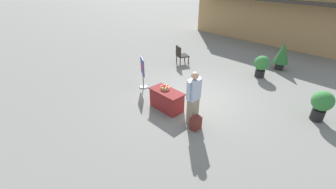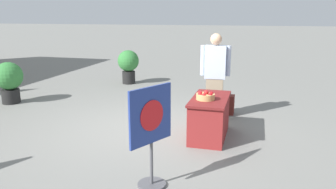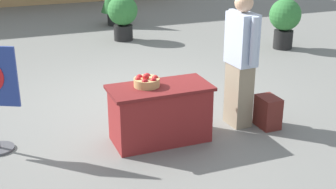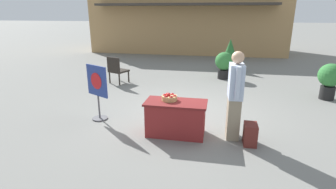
{
  "view_description": "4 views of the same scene",
  "coord_description": "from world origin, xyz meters",
  "px_view_note": "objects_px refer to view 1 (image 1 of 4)",
  "views": [
    {
      "loc": [
        4.85,
        -5.88,
        4.33
      ],
      "look_at": [
        -0.08,
        -1.15,
        0.55
      ],
      "focal_mm": 24.0,
      "sensor_mm": 36.0,
      "label": 1
    },
    {
      "loc": [
        -5.55,
        -1.94,
        2.11
      ],
      "look_at": [
        -0.63,
        -0.6,
        0.86
      ],
      "focal_mm": 35.0,
      "sensor_mm": 36.0,
      "label": 2
    },
    {
      "loc": [
        -1.92,
        -6.15,
        2.63
      ],
      "look_at": [
        0.08,
        -1.06,
        0.53
      ],
      "focal_mm": 50.0,
      "sensor_mm": 36.0,
      "label": 3
    },
    {
      "loc": [
        0.71,
        -6.08,
        2.44
      ],
      "look_at": [
        -0.29,
        -0.97,
        0.78
      ],
      "focal_mm": 28.0,
      "sensor_mm": 36.0,
      "label": 4
    }
  ],
  "objects_px": {
    "display_table": "(167,100)",
    "person_visitor": "(194,97)",
    "potted_plant_near_right": "(322,103)",
    "potted_plant_near_left": "(282,54)",
    "apple_basket": "(165,87)",
    "backpack": "(196,123)",
    "poster_board": "(143,71)",
    "potted_plant_far_right": "(262,65)",
    "patio_chair": "(181,54)"
  },
  "relations": [
    {
      "from": "display_table",
      "to": "person_visitor",
      "type": "distance_m",
      "value": 1.26
    },
    {
      "from": "potted_plant_near_right",
      "to": "person_visitor",
      "type": "bearing_deg",
      "value": -132.6
    },
    {
      "from": "potted_plant_near_left",
      "to": "apple_basket",
      "type": "bearing_deg",
      "value": -101.99
    },
    {
      "from": "apple_basket",
      "to": "potted_plant_near_left",
      "type": "height_order",
      "value": "potted_plant_near_left"
    },
    {
      "from": "person_visitor",
      "to": "backpack",
      "type": "distance_m",
      "value": 0.79
    },
    {
      "from": "backpack",
      "to": "potted_plant_near_left",
      "type": "xyz_separation_m",
      "value": [
        -0.22,
        6.72,
        0.56
      ]
    },
    {
      "from": "poster_board",
      "to": "potted_plant_far_right",
      "type": "bearing_deg",
      "value": 175.18
    },
    {
      "from": "patio_chair",
      "to": "potted_plant_near_right",
      "type": "height_order",
      "value": "potted_plant_near_right"
    },
    {
      "from": "display_table",
      "to": "poster_board",
      "type": "distance_m",
      "value": 1.98
    },
    {
      "from": "patio_chair",
      "to": "potted_plant_far_right",
      "type": "bearing_deg",
      "value": -46.18
    },
    {
      "from": "poster_board",
      "to": "patio_chair",
      "type": "relative_size",
      "value": 1.36
    },
    {
      "from": "person_visitor",
      "to": "potted_plant_near_right",
      "type": "xyz_separation_m",
      "value": [
        2.79,
        3.03,
        -0.27
      ]
    },
    {
      "from": "apple_basket",
      "to": "patio_chair",
      "type": "bearing_deg",
      "value": 125.89
    },
    {
      "from": "apple_basket",
      "to": "poster_board",
      "type": "height_order",
      "value": "poster_board"
    },
    {
      "from": "backpack",
      "to": "patio_chair",
      "type": "relative_size",
      "value": 0.44
    },
    {
      "from": "person_visitor",
      "to": "patio_chair",
      "type": "bearing_deg",
      "value": -46.05
    },
    {
      "from": "apple_basket",
      "to": "backpack",
      "type": "height_order",
      "value": "apple_basket"
    },
    {
      "from": "person_visitor",
      "to": "display_table",
      "type": "bearing_deg",
      "value": 0.0
    },
    {
      "from": "apple_basket",
      "to": "potted_plant_far_right",
      "type": "distance_m",
      "value": 5.07
    },
    {
      "from": "potted_plant_near_right",
      "to": "potted_plant_far_right",
      "type": "height_order",
      "value": "potted_plant_near_right"
    },
    {
      "from": "poster_board",
      "to": "potted_plant_near_left",
      "type": "height_order",
      "value": "potted_plant_near_left"
    },
    {
      "from": "backpack",
      "to": "potted_plant_far_right",
      "type": "bearing_deg",
      "value": 95.22
    },
    {
      "from": "poster_board",
      "to": "potted_plant_near_left",
      "type": "xyz_separation_m",
      "value": [
        3.13,
        6.12,
        0.05
      ]
    },
    {
      "from": "backpack",
      "to": "patio_chair",
      "type": "bearing_deg",
      "value": 138.02
    },
    {
      "from": "potted_plant_far_right",
      "to": "apple_basket",
      "type": "bearing_deg",
      "value": -102.93
    },
    {
      "from": "patio_chair",
      "to": "apple_basket",
      "type": "bearing_deg",
      "value": -121.32
    },
    {
      "from": "backpack",
      "to": "patio_chair",
      "type": "height_order",
      "value": "patio_chair"
    },
    {
      "from": "backpack",
      "to": "display_table",
      "type": "bearing_deg",
      "value": 173.97
    },
    {
      "from": "poster_board",
      "to": "potted_plant_near_left",
      "type": "distance_m",
      "value": 6.87
    },
    {
      "from": "display_table",
      "to": "apple_basket",
      "type": "relative_size",
      "value": 3.96
    },
    {
      "from": "patio_chair",
      "to": "potted_plant_near_right",
      "type": "xyz_separation_m",
      "value": [
        6.62,
        -0.48,
        0.1
      ]
    },
    {
      "from": "patio_chair",
      "to": "potted_plant_near_left",
      "type": "height_order",
      "value": "potted_plant_near_left"
    },
    {
      "from": "display_table",
      "to": "potted_plant_near_right",
      "type": "relative_size",
      "value": 1.19
    },
    {
      "from": "potted_plant_near_right",
      "to": "potted_plant_near_left",
      "type": "distance_m",
      "value": 4.39
    },
    {
      "from": "patio_chair",
      "to": "potted_plant_near_left",
      "type": "distance_m",
      "value": 4.94
    },
    {
      "from": "potted_plant_near_left",
      "to": "potted_plant_near_right",
      "type": "bearing_deg",
      "value": -52.28
    },
    {
      "from": "apple_basket",
      "to": "potted_plant_near_right",
      "type": "distance_m",
      "value": 5.08
    },
    {
      "from": "poster_board",
      "to": "potted_plant_near_right",
      "type": "xyz_separation_m",
      "value": [
        5.82,
        2.65,
        -0.11
      ]
    },
    {
      "from": "apple_basket",
      "to": "poster_board",
      "type": "distance_m",
      "value": 1.8
    },
    {
      "from": "potted_plant_near_right",
      "to": "patio_chair",
      "type": "bearing_deg",
      "value": 175.81
    },
    {
      "from": "potted_plant_near_left",
      "to": "potted_plant_far_right",
      "type": "distance_m",
      "value": 1.6
    },
    {
      "from": "potted_plant_near_left",
      "to": "backpack",
      "type": "bearing_deg",
      "value": -88.11
    },
    {
      "from": "display_table",
      "to": "apple_basket",
      "type": "xyz_separation_m",
      "value": [
        -0.15,
        0.06,
        0.42
      ]
    },
    {
      "from": "apple_basket",
      "to": "potted_plant_near_left",
      "type": "distance_m",
      "value": 6.65
    },
    {
      "from": "potted_plant_far_right",
      "to": "person_visitor",
      "type": "bearing_deg",
      "value": -88.28
    },
    {
      "from": "potted_plant_near_right",
      "to": "backpack",
      "type": "bearing_deg",
      "value": -127.12
    },
    {
      "from": "backpack",
      "to": "potted_plant_near_right",
      "type": "relative_size",
      "value": 0.4
    },
    {
      "from": "patio_chair",
      "to": "potted_plant_far_right",
      "type": "distance_m",
      "value": 3.95
    },
    {
      "from": "person_visitor",
      "to": "potted_plant_far_right",
      "type": "relative_size",
      "value": 1.74
    },
    {
      "from": "poster_board",
      "to": "backpack",
      "type": "bearing_deg",
      "value": 107.35
    }
  ]
}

